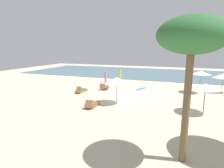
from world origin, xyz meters
The scene contains 13 objects.
ground_plane centered at (0.00, 0.00, 0.00)m, with size 60.00×60.00×0.00m, color beige.
ocean_water centered at (0.00, 17.00, 0.03)m, with size 48.00×16.00×0.06m, color slate.
umbrella_0 centered at (-0.49, -2.95, 2.01)m, with size 1.99×1.99×2.26m.
umbrella_1 centered at (6.44, 3.62, 2.15)m, with size 1.98×1.98×2.34m.
umbrella_2 centered at (6.16, -2.97, 1.99)m, with size 2.06×2.06×2.19m.
umbrella_3 centered at (8.73, 4.91, 1.76)m, with size 2.10×2.10×2.00m.
lounger_0 centered at (-5.31, -0.53, 0.18)m, with size 0.76×1.68×0.75m.
lounger_1 centered at (-3.50, 1.79, 0.17)m, with size 0.91×1.74×0.73m.
lounger_2 centered at (-2.03, -4.50, 0.17)m, with size 0.64×1.70×0.69m.
person_0 centered at (-4.91, 5.33, 0.84)m, with size 0.43×0.43×1.65m.
person_1 centered at (-3.31, 6.71, 0.93)m, with size 0.37×0.37×1.81m.
palm_0 centered at (4.70, -9.61, 5.01)m, with size 2.62×2.62×5.83m.
surfboard centered at (0.35, 3.34, 0.04)m, with size 1.19×2.18×0.07m.
Camera 1 is at (4.34, -17.13, 4.65)m, focal length 29.35 mm.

